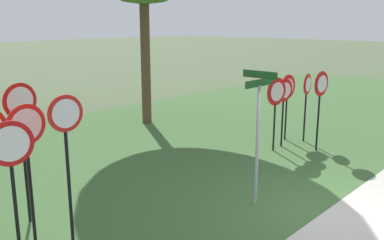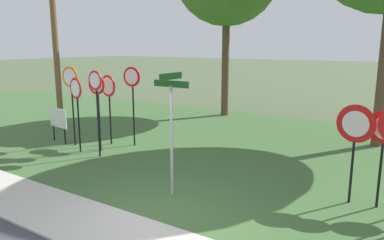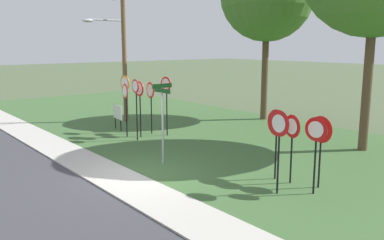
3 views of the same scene
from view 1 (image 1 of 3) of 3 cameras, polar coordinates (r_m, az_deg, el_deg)
name	(u,v)px [view 1 (image 1 of 3)]	position (r m, az deg, el deg)	size (l,w,h in m)	color
ground_plane	(324,215)	(9.37, 17.34, -12.03)	(160.00, 160.00, 0.00)	#4C5B3D
sidewalk_strip	(363,225)	(9.10, 22.00, -13.01)	(44.00, 1.60, 0.06)	#BCB7AD
grass_median	(136,154)	(12.85, -7.57, -4.52)	(44.00, 12.00, 0.04)	#3D6033
stop_sign_near_right	(22,124)	(8.53, -21.91, -0.45)	(0.68, 0.11, 2.76)	black
stop_sign_far_left	(28,147)	(7.35, -21.21, -3.47)	(0.68, 0.10, 2.58)	black
stop_sign_far_center	(12,166)	(6.79, -23.02, -5.71)	(0.67, 0.16, 2.46)	black
stop_sign_far_right	(67,143)	(7.15, -16.45, -3.03)	(0.60, 0.11, 2.73)	black
yield_sign_near_left	(284,97)	(13.35, 12.32, 3.05)	(0.70, 0.17, 2.14)	black
yield_sign_near_right	(288,92)	(14.17, 12.79, 3.70)	(0.80, 0.12, 2.17)	black
yield_sign_far_left	(307,92)	(14.09, 15.23, 3.70)	(0.69, 0.12, 2.24)	black
yield_sign_far_right	(321,92)	(13.13, 16.95, 3.63)	(0.75, 0.12, 2.43)	black
yield_sign_center	(277,97)	(12.83, 11.29, 3.04)	(0.83, 0.15, 2.24)	black
street_name_post	(258,127)	(8.89, 8.85, -0.90)	(0.96, 0.82, 2.88)	#9EA0A8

